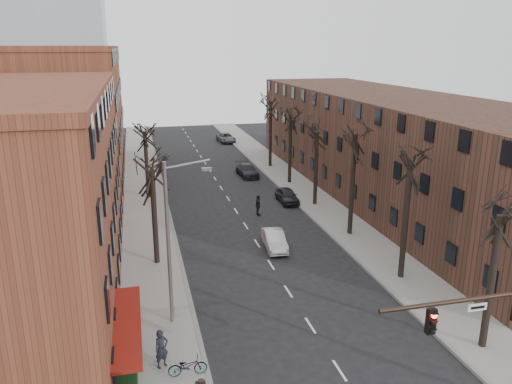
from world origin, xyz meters
TOP-DOWN VIEW (x-y plane):
  - sidewalk_left at (-8.00, 35.00)m, footprint 4.00×90.00m
  - sidewalk_right at (8.00, 35.00)m, footprint 4.00×90.00m
  - building_left_near at (-16.00, 15.00)m, footprint 12.00×26.00m
  - building_left_far at (-16.00, 44.00)m, footprint 12.00×28.00m
  - building_right at (16.00, 30.00)m, footprint 12.00×50.00m
  - awning_left at (-9.40, 6.00)m, footprint 1.20×7.00m
  - hedge at (-9.50, 5.00)m, footprint 0.80×6.00m
  - tree_right_a at (7.60, 4.00)m, footprint 5.20×5.20m
  - tree_right_b at (7.60, 12.00)m, footprint 5.20×5.20m
  - tree_right_c at (7.60, 20.00)m, footprint 5.20×5.20m
  - tree_right_d at (7.60, 28.00)m, footprint 5.20×5.20m
  - tree_right_e at (7.60, 36.00)m, footprint 5.20×5.20m
  - tree_right_f at (7.60, 44.00)m, footprint 5.20×5.20m
  - tree_left_a at (-7.60, 18.00)m, footprint 5.20×5.20m
  - tree_left_b at (-7.60, 34.00)m, footprint 5.20×5.20m
  - streetlight at (-7.03, 10.00)m, footprint 2.45×0.22m
  - silver_sedan at (1.01, 18.76)m, footprint 1.72×4.11m
  - parked_car_near at (5.30, 29.43)m, footprint 1.62×4.01m
  - parked_car_mid at (3.80, 40.21)m, footprint 2.19×4.77m
  - parked_car_far at (5.30, 61.78)m, footprint 2.55×5.09m
  - pedestrian_a at (-7.97, 6.06)m, footprint 0.82×0.72m
  - pedestrian_crossing at (1.65, 26.34)m, footprint 0.50×1.12m
  - bicycle at (-6.89, 5.17)m, footprint 1.77×0.66m

SIDE VIEW (x-z plane):
  - awning_left at x=-9.40m, z-range -0.07..0.07m
  - tree_right_a at x=7.60m, z-range -5.00..5.00m
  - tree_right_b at x=7.60m, z-range -5.40..5.40m
  - tree_right_c at x=7.60m, z-range -5.80..5.80m
  - tree_right_d at x=7.60m, z-range -5.00..5.00m
  - tree_right_e at x=7.60m, z-range -5.40..5.40m
  - tree_right_f at x=7.60m, z-range -5.80..5.80m
  - tree_left_a at x=-7.60m, z-range -4.75..4.75m
  - tree_left_b at x=-7.60m, z-range -4.75..4.75m
  - sidewalk_left at x=-8.00m, z-range 0.00..0.15m
  - sidewalk_right at x=8.00m, z-range 0.00..0.15m
  - bicycle at x=-6.89m, z-range 0.15..1.07m
  - hedge at x=-9.50m, z-range 0.15..1.15m
  - silver_sedan at x=1.01m, z-range 0.00..1.32m
  - parked_car_mid at x=3.80m, z-range 0.00..1.35m
  - parked_car_near at x=5.30m, z-range 0.00..1.36m
  - parked_car_far at x=5.30m, z-range 0.00..1.38m
  - pedestrian_crossing at x=1.65m, z-range 0.00..1.89m
  - pedestrian_a at x=-7.97m, z-range 0.15..2.03m
  - building_right at x=16.00m, z-range 0.00..10.00m
  - streetlight at x=-7.03m, z-range 0.50..9.53m
  - building_left_near at x=-16.00m, z-range 0.00..12.00m
  - building_left_far at x=-16.00m, z-range 0.00..14.00m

